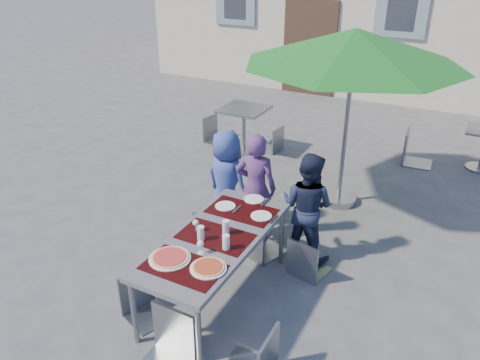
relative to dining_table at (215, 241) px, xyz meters
The scene contains 20 objects.
ground 0.72m from the dining_table, 39.85° to the left, with size 90.00×90.00×0.00m, color #464648.
dining_table is the anchor object (origin of this frame).
pizza_near_left 0.54m from the dining_table, 108.34° to the right, with size 0.38×0.38×0.03m.
pizza_near_right 0.52m from the dining_table, 66.30° to the right, with size 0.32×0.32×0.03m.
glassware 0.16m from the dining_table, 69.95° to the right, with size 0.47×0.45×0.15m.
place_settings 0.64m from the dining_table, 88.28° to the left, with size 0.69×0.51×0.01m.
child_0 1.41m from the dining_table, 114.83° to the left, with size 0.64×0.41×1.30m, color #364B96.
child_1 1.22m from the dining_table, 97.30° to the left, with size 0.50×0.33×1.37m, color #563266.
child_2 1.25m from the dining_table, 65.31° to the left, with size 0.63×0.36×1.29m, color #1A213A.
chair_0 1.06m from the dining_table, 124.18° to the left, with size 0.50×0.51×0.88m.
chair_1 0.88m from the dining_table, 88.14° to the left, with size 0.57×0.57×1.00m.
chair_2 1.05m from the dining_table, 49.05° to the left, with size 0.45×0.45×0.86m.
chair_3 0.78m from the dining_table, 135.17° to the right, with size 0.49×0.49×0.86m.
chair_4 1.07m from the dining_table, 40.89° to the right, with size 0.41×0.40×0.90m.
chair_5 0.93m from the dining_table, 86.78° to the right, with size 0.44×0.45×0.98m.
patio_umbrella 2.99m from the dining_table, 78.94° to the left, with size 2.81×2.81×2.39m.
cafe_table_0 3.88m from the dining_table, 113.24° to the left, with size 0.75×0.75×0.80m.
bg_chair_l_0 4.40m from the dining_table, 120.98° to the left, with size 0.46×0.46×0.89m.
bg_chair_r_0 3.99m from the dining_table, 105.71° to the left, with size 0.42×0.42×0.84m.
bg_chair_l_1 4.61m from the dining_table, 75.31° to the left, with size 0.49×0.49×1.04m.
Camera 1 is at (1.84, -3.37, 3.25)m, focal length 35.00 mm.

